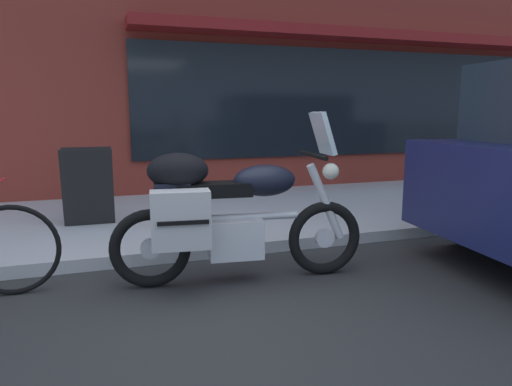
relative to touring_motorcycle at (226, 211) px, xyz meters
The scene contains 3 objects.
ground_plane 0.96m from the touring_motorcycle, 107.19° to the right, with size 80.00×80.00×0.00m, color #2B2B2B.
touring_motorcycle is the anchor object (origin of this frame).
sandwich_board_sign 2.28m from the touring_motorcycle, 118.38° to the left, with size 0.55×0.40×0.87m.
Camera 1 is at (-0.72, -2.83, 1.40)m, focal length 32.53 mm.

